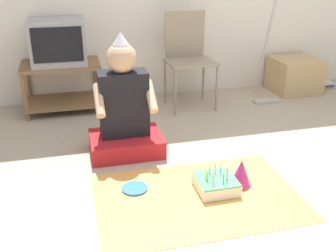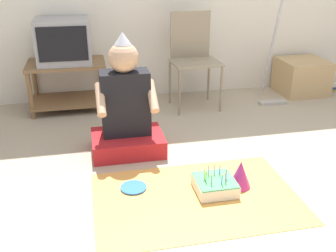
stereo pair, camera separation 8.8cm
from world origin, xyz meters
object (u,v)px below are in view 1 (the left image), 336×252
object	(u,v)px
birthday_cake	(216,184)
dust_mop	(266,71)
folding_chair	(188,53)
book_pile	(324,85)
person_seated	(124,112)
paper_plate	(135,188)
cardboard_box_stack	(294,75)
party_hat_blue	(241,173)
tv	(58,42)

from	to	relation	value
birthday_cake	dust_mop	bearing A→B (deg)	54.12
folding_chair	book_pile	bearing A→B (deg)	4.78
person_seated	dust_mop	bearing A→B (deg)	26.99
birthday_cake	paper_plate	world-z (taller)	birthday_cake
person_seated	paper_plate	world-z (taller)	person_seated
dust_mop	paper_plate	xyz separation A→B (m)	(-1.62, -1.39, -0.31)
folding_chair	cardboard_box_stack	distance (m)	1.34
book_pile	paper_plate	bearing A→B (deg)	-147.10
paper_plate	party_hat_blue	bearing A→B (deg)	-10.05
paper_plate	book_pile	bearing A→B (deg)	32.90
cardboard_box_stack	person_seated	distance (m)	2.29
folding_chair	party_hat_blue	xyz separation A→B (m)	(-0.10, -1.60, -0.44)
birthday_cake	paper_plate	xyz separation A→B (m)	(-0.51, 0.14, -0.04)
tv	person_seated	xyz separation A→B (m)	(0.46, -1.04, -0.35)
tv	party_hat_blue	xyz separation A→B (m)	(1.12, -1.74, -0.58)
folding_chair	book_pile	world-z (taller)	folding_chair
tv	folding_chair	size ratio (longest dim) A/B	0.54
person_seated	birthday_cake	world-z (taller)	person_seated
cardboard_box_stack	party_hat_blue	xyz separation A→B (m)	(-1.39, -1.71, -0.09)
person_seated	paper_plate	bearing A→B (deg)	-92.86
paper_plate	dust_mop	bearing A→B (deg)	40.58
folding_chair	person_seated	xyz separation A→B (m)	(-0.77, -0.90, -0.22)
book_pile	paper_plate	xyz separation A→B (m)	(-2.50, -1.62, -0.02)
person_seated	tv	bearing A→B (deg)	113.71
tv	paper_plate	size ratio (longest dim) A/B	2.86
folding_chair	person_seated	distance (m)	1.20
cardboard_box_stack	dust_mop	world-z (taller)	dust_mop
tv	cardboard_box_stack	xyz separation A→B (m)	(2.51, -0.03, -0.49)
book_pile	cardboard_box_stack	bearing A→B (deg)	-176.47
paper_plate	tv	bearing A→B (deg)	104.86
dust_mop	book_pile	world-z (taller)	dust_mop
paper_plate	birthday_cake	bearing A→B (deg)	-15.08
person_seated	book_pile	bearing A→B (deg)	22.85
birthday_cake	party_hat_blue	world-z (taller)	party_hat_blue
person_seated	party_hat_blue	distance (m)	0.99
cardboard_box_stack	book_pile	size ratio (longest dim) A/B	2.45
folding_chair	birthday_cake	xyz separation A→B (m)	(-0.28, -1.61, -0.49)
tv	book_pile	size ratio (longest dim) A/B	2.51
tv	birthday_cake	distance (m)	2.09
dust_mop	party_hat_blue	bearing A→B (deg)	-121.52
dust_mop	birthday_cake	world-z (taller)	dust_mop
dust_mop	party_hat_blue	xyz separation A→B (m)	(-0.92, -1.51, -0.22)
tv	party_hat_blue	size ratio (longest dim) A/B	2.67
cardboard_box_stack	person_seated	xyz separation A→B (m)	(-2.05, -1.01, 0.14)
paper_plate	person_seated	bearing A→B (deg)	87.14
person_seated	party_hat_blue	world-z (taller)	person_seated
party_hat_blue	birthday_cake	bearing A→B (deg)	-174.86
dust_mop	book_pile	size ratio (longest dim) A/B	5.74
book_pile	birthday_cake	xyz separation A→B (m)	(-1.98, -1.76, 0.01)
tv	book_pile	world-z (taller)	tv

